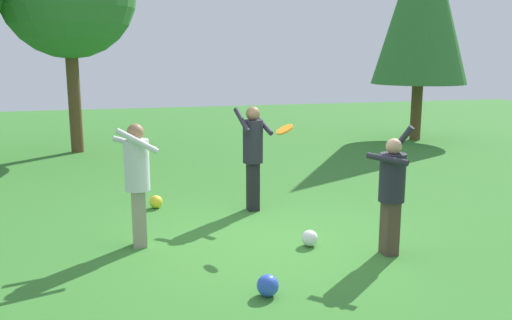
# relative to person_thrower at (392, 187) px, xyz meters

# --- Properties ---
(ground_plane) EXTENTS (40.00, 40.00, 0.00)m
(ground_plane) POSITION_rel_person_thrower_xyz_m (-1.31, 0.92, -0.93)
(ground_plane) COLOR #387A2D
(person_thrower) EXTENTS (0.66, 0.66, 1.73)m
(person_thrower) POSITION_rel_person_thrower_xyz_m (0.00, 0.00, 0.00)
(person_thrower) COLOR #4C382D
(person_thrower) RESTS_ON ground_plane
(person_catcher) EXTENTS (0.56, 0.65, 1.78)m
(person_catcher) POSITION_rel_person_thrower_xyz_m (-1.23, 2.46, 0.13)
(person_catcher) COLOR black
(person_catcher) RESTS_ON ground_plane
(person_bystander) EXTENTS (0.60, 0.51, 1.72)m
(person_bystander) POSITION_rel_person_thrower_xyz_m (-3.20, 1.18, 0.09)
(person_bystander) COLOR gray
(person_bystander) RESTS_ON ground_plane
(frisbee) EXTENTS (0.29, 0.30, 0.15)m
(frisbee) POSITION_rel_person_thrower_xyz_m (-1.06, 1.29, 0.62)
(frisbee) COLOR orange
(ball_white) EXTENTS (0.23, 0.23, 0.23)m
(ball_white) POSITION_rel_person_thrower_xyz_m (-0.92, 0.56, -0.81)
(ball_white) COLOR white
(ball_white) RESTS_ON ground_plane
(ball_yellow) EXTENTS (0.23, 0.23, 0.23)m
(ball_yellow) POSITION_rel_person_thrower_xyz_m (-2.83, 3.00, -0.82)
(ball_yellow) COLOR yellow
(ball_yellow) RESTS_ON ground_plane
(ball_blue) EXTENTS (0.25, 0.25, 0.25)m
(ball_blue) POSITION_rel_person_thrower_xyz_m (-1.92, -0.80, -0.81)
(ball_blue) COLOR blue
(ball_blue) RESTS_ON ground_plane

